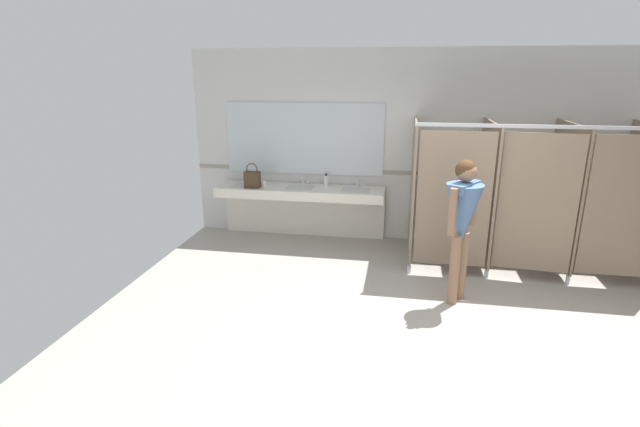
% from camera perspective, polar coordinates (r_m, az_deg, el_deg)
% --- Properties ---
extents(ground_plane, '(7.42, 6.22, 0.10)m').
position_cam_1_polar(ground_plane, '(5.10, 14.20, -14.28)').
color(ground_plane, '#9E998E').
extents(wall_back, '(7.42, 0.12, 2.85)m').
position_cam_1_polar(wall_back, '(7.34, 13.58, 7.60)').
color(wall_back, silver).
rests_on(wall_back, ground_plane).
extents(wall_back_tile_band, '(7.42, 0.01, 0.06)m').
position_cam_1_polar(wall_back_tile_band, '(7.34, 13.41, 4.63)').
color(wall_back_tile_band, '#9E937F').
rests_on(wall_back_tile_band, wall_back).
extents(vanity_counter, '(2.54, 0.59, 0.95)m').
position_cam_1_polar(vanity_counter, '(7.37, -2.22, 1.67)').
color(vanity_counter, silver).
rests_on(vanity_counter, ground_plane).
extents(mirror_panel, '(2.44, 0.02, 1.08)m').
position_cam_1_polar(mirror_panel, '(7.39, -1.95, 8.91)').
color(mirror_panel, silver).
rests_on(mirror_panel, wall_back).
extents(bathroom_stalls, '(2.96, 1.39, 1.94)m').
position_cam_1_polar(bathroom_stalls, '(6.64, 23.63, 2.12)').
color(bathroom_stalls, '#84705B').
rests_on(bathroom_stalls, ground_plane).
extents(person_standing, '(0.55, 0.55, 1.63)m').
position_cam_1_polar(person_standing, '(5.41, 16.69, -0.12)').
color(person_standing, '#8C664C').
rests_on(person_standing, ground_plane).
extents(handbag, '(0.23, 0.13, 0.38)m').
position_cam_1_polar(handbag, '(7.24, -8.09, 4.10)').
color(handbag, '#3F2D1E').
rests_on(handbag, vanity_counter).
extents(soap_dispenser, '(0.07, 0.07, 0.19)m').
position_cam_1_polar(soap_dispenser, '(7.32, 0.73, 3.97)').
color(soap_dispenser, white).
rests_on(soap_dispenser, vanity_counter).
extents(paper_cup, '(0.07, 0.07, 0.09)m').
position_cam_1_polar(paper_cup, '(7.29, -6.71, 3.51)').
color(paper_cup, white).
rests_on(paper_cup, vanity_counter).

